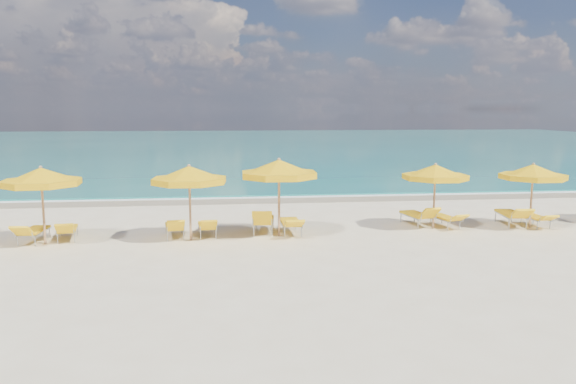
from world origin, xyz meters
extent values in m
plane|color=beige|center=(0.00, 0.00, 0.00)|extent=(120.00, 120.00, 0.00)
cube|color=#136D65|center=(0.00, 48.00, 0.00)|extent=(120.00, 80.00, 0.30)
cube|color=tan|center=(0.00, 7.40, 0.00)|extent=(120.00, 2.60, 0.01)
cube|color=white|center=(0.00, 8.20, 0.00)|extent=(120.00, 1.20, 0.03)
cube|color=white|center=(-6.00, 17.00, 0.00)|extent=(14.00, 0.36, 0.05)
cube|color=white|center=(8.00, 24.00, 0.00)|extent=(18.00, 0.30, 0.05)
cylinder|color=tan|center=(-7.82, -0.50, 1.17)|extent=(0.07, 0.07, 2.34)
cone|color=yellow|center=(-7.82, -0.50, 2.15)|extent=(3.03, 3.03, 0.47)
cylinder|color=yellow|center=(-7.82, -0.50, 1.92)|extent=(3.05, 3.05, 0.19)
sphere|color=tan|center=(-7.82, -0.50, 2.39)|extent=(0.10, 0.10, 0.10)
cylinder|color=tan|center=(-3.35, -0.54, 1.17)|extent=(0.07, 0.07, 2.34)
cone|color=yellow|center=(-3.35, -0.54, 2.15)|extent=(3.02, 3.02, 0.47)
cylinder|color=yellow|center=(-3.35, -0.54, 1.92)|extent=(3.04, 3.04, 0.19)
sphere|color=tan|center=(-3.35, -0.54, 2.39)|extent=(0.10, 0.10, 0.10)
cylinder|color=tan|center=(-0.50, -0.26, 1.24)|extent=(0.08, 0.08, 2.48)
cone|color=yellow|center=(-0.50, -0.26, 2.28)|extent=(3.35, 3.35, 0.50)
cylinder|color=yellow|center=(-0.50, -0.26, 2.04)|extent=(3.38, 3.38, 0.20)
sphere|color=tan|center=(-0.50, -0.26, 2.53)|extent=(0.11, 0.11, 0.11)
cylinder|color=tan|center=(4.99, 0.31, 1.10)|extent=(0.07, 0.07, 2.21)
cone|color=yellow|center=(4.99, 0.31, 2.03)|extent=(2.98, 2.98, 0.44)
cylinder|color=yellow|center=(4.99, 0.31, 1.82)|extent=(3.00, 3.00, 0.18)
sphere|color=tan|center=(4.99, 0.31, 2.26)|extent=(0.10, 0.10, 0.10)
cylinder|color=tan|center=(8.40, 0.01, 1.10)|extent=(0.07, 0.07, 2.21)
cone|color=yellow|center=(8.40, 0.01, 2.03)|extent=(2.95, 2.95, 0.44)
cylinder|color=yellow|center=(8.40, 0.01, 1.82)|extent=(2.97, 2.97, 0.18)
sphere|color=tan|center=(8.40, 0.01, 2.26)|extent=(0.10, 0.10, 0.10)
cube|color=yellow|center=(-8.24, -0.13, 0.36)|extent=(0.66, 1.30, 0.08)
cube|color=yellow|center=(-8.32, -1.00, 0.53)|extent=(0.60, 0.58, 0.39)
cube|color=yellow|center=(-7.29, 0.08, 0.34)|extent=(0.72, 1.26, 0.07)
cube|color=yellow|center=(-7.16, -0.72, 0.51)|extent=(0.60, 0.57, 0.39)
cube|color=yellow|center=(-3.91, 0.04, 0.35)|extent=(0.71, 1.29, 0.08)
cube|color=yellow|center=(-3.80, -0.79, 0.54)|extent=(0.61, 0.56, 0.43)
cube|color=yellow|center=(-2.86, 0.10, 0.34)|extent=(0.64, 1.22, 0.07)
cube|color=yellow|center=(-2.78, -0.70, 0.52)|extent=(0.57, 0.53, 0.40)
cube|color=yellow|center=(-0.95, 0.45, 0.41)|extent=(0.81, 1.50, 0.09)
cube|color=yellow|center=(-1.07, -0.50, 0.66)|extent=(0.70, 0.61, 0.54)
cube|color=yellow|center=(-0.08, 0.12, 0.39)|extent=(0.62, 1.35, 0.08)
cube|color=yellow|center=(-0.07, -0.83, 0.53)|extent=(0.61, 0.62, 0.35)
cube|color=yellow|center=(4.57, 0.94, 0.39)|extent=(0.84, 1.44, 0.08)
cube|color=yellow|center=(4.73, 0.04, 0.60)|extent=(0.69, 0.64, 0.47)
cube|color=yellow|center=(5.48, 0.56, 0.34)|extent=(0.76, 1.26, 0.07)
cube|color=yellow|center=(5.66, -0.25, 0.47)|extent=(0.63, 0.63, 0.31)
cube|color=yellow|center=(7.96, 0.58, 0.42)|extent=(0.82, 1.52, 0.09)
cube|color=yellow|center=(7.84, -0.43, 0.60)|extent=(0.72, 0.70, 0.44)
cube|color=yellow|center=(8.76, 0.31, 0.33)|extent=(0.52, 1.15, 0.07)
cube|color=yellow|center=(8.76, -0.50, 0.45)|extent=(0.52, 0.53, 0.29)
camera|label=1|loc=(-2.28, -18.24, 4.15)|focal=35.00mm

